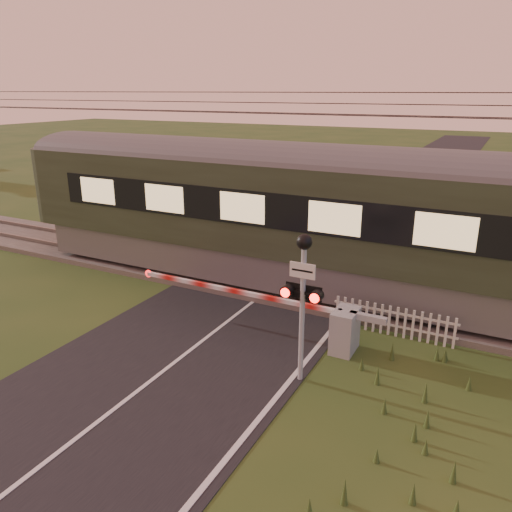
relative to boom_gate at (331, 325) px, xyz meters
The scene contains 7 objects.
ground 4.47m from the boom_gate, 132.99° to the right, with size 160.00×160.00×0.00m, color #274219.
road 4.63m from the boom_gate, 130.85° to the right, with size 6.00×140.00×0.03m.
track_bed 4.48m from the boom_gate, 132.83° to the left, with size 140.00×3.40×0.39m.
overhead_wires 6.77m from the boom_gate, 132.83° to the left, with size 120.00×0.62×0.62m.
boom_gate is the anchor object (origin of this frame).
crossing_signal 2.43m from the boom_gate, 93.55° to the right, with size 0.86×0.35×3.39m.
picket_fence 1.85m from the boom_gate, 47.65° to the left, with size 3.24×0.07×0.83m.
Camera 1 is at (6.50, -7.57, 6.16)m, focal length 35.00 mm.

